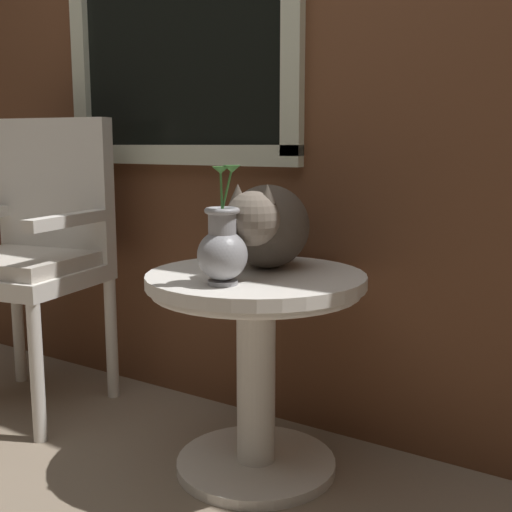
{
  "coord_description": "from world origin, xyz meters",
  "views": [
    {
      "loc": [
        1.17,
        -1.2,
        0.94
      ],
      "look_at": [
        0.18,
        0.3,
        0.64
      ],
      "focal_mm": 45.75,
      "sensor_mm": 36.0,
      "label": 1
    }
  ],
  "objects": [
    {
      "name": "ground_plane",
      "position": [
        0.0,
        0.0,
        0.0
      ],
      "size": [
        6.0,
        6.0,
        0.0
      ],
      "primitive_type": "plane",
      "color": "gray"
    },
    {
      "name": "wicker_side_table",
      "position": [
        0.18,
        0.3,
        0.41
      ],
      "size": [
        0.62,
        0.62,
        0.59
      ],
      "color": "silver",
      "rests_on": "ground_plane"
    },
    {
      "name": "wicker_chair",
      "position": [
        -0.77,
        0.29,
        0.59
      ],
      "size": [
        0.57,
        0.54,
        1.04
      ],
      "color": "silver",
      "rests_on": "ground_plane"
    },
    {
      "name": "pewter_vase_with_ivy",
      "position": [
        0.19,
        0.13,
        0.68
      ],
      "size": [
        0.13,
        0.13,
        0.31
      ],
      "color": "#99999E",
      "rests_on": "wicker_side_table"
    },
    {
      "name": "cat",
      "position": [
        0.16,
        0.37,
        0.71
      ],
      "size": [
        0.32,
        0.55,
        0.26
      ],
      "color": "brown",
      "rests_on": "wicker_side_table"
    },
    {
      "name": "back_wall",
      "position": [
        -0.02,
        0.66,
        1.31
      ],
      "size": [
        4.0,
        0.07,
        2.6
      ],
      "color": "brown",
      "rests_on": "ground_plane"
    }
  ]
}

